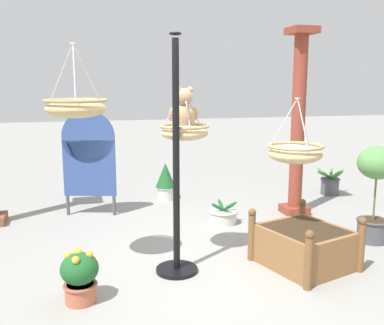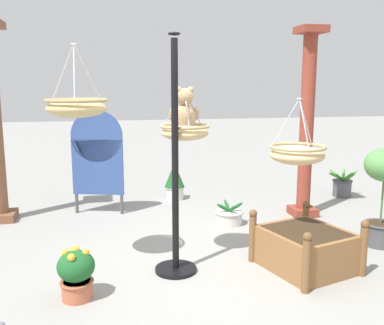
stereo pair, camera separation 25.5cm
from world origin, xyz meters
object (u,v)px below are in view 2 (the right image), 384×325
at_px(greenhouse_pillar_right, 307,127).
at_px(potted_plant_flowering_red, 342,186).
at_px(hanging_basket_right_low, 297,154).
at_px(potted_plant_bushy_green, 383,187).
at_px(potted_plant_fern_front, 76,273).
at_px(hanging_basket_with_teddy, 185,131).
at_px(display_pole_central, 175,202).
at_px(wooden_planter_box, 305,247).
at_px(hanging_basket_left_high, 76,107).
at_px(potted_plant_conical_shrub, 229,216).
at_px(display_sign_board, 97,154).
at_px(teddy_bear, 184,112).
at_px(potted_plant_small_succulent, 175,181).

height_order(greenhouse_pillar_right, potted_plant_flowering_red, greenhouse_pillar_right).
relative_size(hanging_basket_right_low, potted_plant_bushy_green, 0.58).
relative_size(potted_plant_fern_front, potted_plant_bushy_green, 0.41).
height_order(hanging_basket_with_teddy, hanging_basket_right_low, hanging_basket_with_teddy).
distance_m(display_pole_central, potted_plant_fern_front, 1.19).
distance_m(wooden_planter_box, potted_plant_fern_front, 2.38).
distance_m(hanging_basket_left_high, greenhouse_pillar_right, 3.48).
bearing_deg(potted_plant_flowering_red, potted_plant_conical_shrub, -155.84).
bearing_deg(display_sign_board, potted_plant_flowering_red, 2.27).
xyz_separation_m(hanging_basket_right_low, potted_plant_conical_shrub, (-0.32, 1.41, -1.10)).
bearing_deg(potted_plant_flowering_red, potted_plant_bushy_green, -110.23).
bearing_deg(potted_plant_bushy_green, wooden_planter_box, -159.86).
relative_size(display_pole_central, greenhouse_pillar_right, 0.88).
distance_m(hanging_basket_with_teddy, wooden_planter_box, 1.80).
relative_size(potted_plant_fern_front, potted_plant_flowering_red, 0.84).
distance_m(hanging_basket_right_low, display_sign_board, 3.16).
height_order(hanging_basket_right_low, potted_plant_bushy_green, hanging_basket_right_low).
bearing_deg(potted_plant_fern_front, hanging_basket_left_high, 86.87).
bearing_deg(potted_plant_conical_shrub, potted_plant_fern_front, -137.82).
bearing_deg(potted_plant_bushy_green, hanging_basket_with_teddy, 179.63).
relative_size(teddy_bear, display_sign_board, 0.30).
height_order(hanging_basket_right_low, potted_plant_conical_shrub, hanging_basket_right_low).
height_order(teddy_bear, potted_plant_bushy_green, teddy_bear).
bearing_deg(greenhouse_pillar_right, wooden_planter_box, -115.33).
xyz_separation_m(hanging_basket_right_low, greenhouse_pillar_right, (0.90, 1.59, 0.11)).
bearing_deg(display_sign_board, potted_plant_fern_front, -94.09).
bearing_deg(wooden_planter_box, potted_plant_small_succulent, 106.14).
relative_size(teddy_bear, greenhouse_pillar_right, 0.17).
xyz_separation_m(greenhouse_pillar_right, potted_plant_small_succulent, (-1.75, 1.31, -1.01)).
bearing_deg(hanging_basket_left_high, hanging_basket_right_low, -6.10).
xyz_separation_m(hanging_basket_right_low, potted_plant_bushy_green, (1.25, 0.24, -0.49)).
height_order(display_pole_central, hanging_basket_left_high, display_pole_central).
bearing_deg(teddy_bear, display_pole_central, -118.79).
relative_size(potted_plant_conical_shrub, display_sign_board, 0.26).
xyz_separation_m(potted_plant_conical_shrub, display_sign_board, (-1.81, 0.91, 0.81)).
height_order(hanging_basket_left_high, wooden_planter_box, hanging_basket_left_high).
xyz_separation_m(teddy_bear, potted_plant_small_succulent, (0.33, 2.63, -1.34)).
bearing_deg(wooden_planter_box, potted_plant_bushy_green, 20.14).
bearing_deg(potted_plant_conical_shrub, potted_plant_flowering_red, 24.16).
bearing_deg(potted_plant_conical_shrub, teddy_bear, -127.19).
distance_m(wooden_planter_box, potted_plant_small_succulent, 3.24).
xyz_separation_m(hanging_basket_with_teddy, greenhouse_pillar_right, (2.08, 1.34, -0.13)).
bearing_deg(display_sign_board, potted_plant_conical_shrub, -26.76).
bearing_deg(hanging_basket_right_low, potted_plant_fern_front, -170.08).
relative_size(hanging_basket_left_high, wooden_planter_box, 0.64).
distance_m(display_pole_central, hanging_basket_left_high, 1.38).
relative_size(hanging_basket_with_teddy, wooden_planter_box, 0.48).
bearing_deg(teddy_bear, greenhouse_pillar_right, 32.37).
height_order(wooden_planter_box, potted_plant_small_succulent, potted_plant_small_succulent).
xyz_separation_m(potted_plant_bushy_green, display_sign_board, (-3.38, 2.08, 0.20)).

